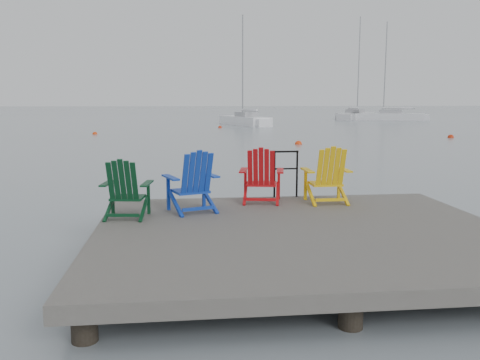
{
  "coord_description": "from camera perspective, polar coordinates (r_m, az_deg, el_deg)",
  "views": [
    {
      "loc": [
        -1.71,
        -7.04,
        2.35
      ],
      "look_at": [
        -0.64,
        2.43,
        0.85
      ],
      "focal_mm": 38.0,
      "sensor_mm": 36.0,
      "label": 1
    }
  ],
  "objects": [
    {
      "name": "handrail",
      "position": [
        9.78,
        5.17,
        1.22
      ],
      "size": [
        0.48,
        0.04,
        0.9
      ],
      "color": "black",
      "rests_on": "dock"
    },
    {
      "name": "buoy_d",
      "position": [
        44.04,
        -2.26,
        5.89
      ],
      "size": [
        0.34,
        0.34,
        0.34
      ],
      "primitive_type": "sphere",
      "color": "red",
      "rests_on": "ground"
    },
    {
      "name": "ground",
      "position": [
        7.62,
        6.93,
        -9.1
      ],
      "size": [
        400.0,
        400.0,
        0.0
      ],
      "primitive_type": "plane",
      "color": "slate",
      "rests_on": "ground"
    },
    {
      "name": "chair_yellow",
      "position": [
        9.31,
        9.81,
        0.58
      ],
      "size": [
        0.82,
        0.76,
        1.03
      ],
      "rotation": [
        0.0,
        0.0,
        0.0
      ],
      "color": "yellow",
      "rests_on": "dock"
    },
    {
      "name": "buoy_b",
      "position": [
        37.05,
        -15.98,
        4.97
      ],
      "size": [
        0.35,
        0.35,
        0.35
      ],
      "primitive_type": "sphere",
      "color": "red",
      "rests_on": "ground"
    },
    {
      "name": "dock",
      "position": [
        7.52,
        6.98,
        -6.58
      ],
      "size": [
        6.0,
        5.0,
        1.4
      ],
      "color": "#312D2B",
      "rests_on": "ground"
    },
    {
      "name": "sailboat_mid",
      "position": [
        66.8,
        12.88,
        7.02
      ],
      "size": [
        7.43,
        9.21,
        12.97
      ],
      "rotation": [
        0.0,
        0.0,
        -0.61
      ],
      "color": "silver",
      "rests_on": "ground"
    },
    {
      "name": "buoy_c",
      "position": [
        35.02,
        22.58,
        4.42
      ],
      "size": [
        0.4,
        0.4,
        0.4
      ],
      "primitive_type": "sphere",
      "color": "red",
      "rests_on": "ground"
    },
    {
      "name": "chair_red",
      "position": [
        9.22,
        2.42,
        0.55
      ],
      "size": [
        0.9,
        0.85,
        1.0
      ],
      "rotation": [
        0.0,
        0.0,
        -0.19
      ],
      "color": "red",
      "rests_on": "dock"
    },
    {
      "name": "chair_green",
      "position": [
        8.19,
        -12.73,
        -0.94
      ],
      "size": [
        0.82,
        0.77,
        0.94
      ],
      "rotation": [
        0.0,
        0.0,
        -0.13
      ],
      "color": "#09341A",
      "rests_on": "dock"
    },
    {
      "name": "sailboat_far",
      "position": [
        63.59,
        16.19,
        6.8
      ],
      "size": [
        8.56,
        5.76,
        11.69
      ],
      "rotation": [
        0.0,
        0.0,
        1.11
      ],
      "color": "white",
      "rests_on": "ground"
    },
    {
      "name": "sailboat_near",
      "position": [
        48.99,
        0.51,
        6.62
      ],
      "size": [
        4.38,
        7.81,
        10.58
      ],
      "rotation": [
        0.0,
        0.0,
        0.34
      ],
      "color": "white",
      "rests_on": "ground"
    },
    {
      "name": "chair_blue",
      "position": [
        8.45,
        -5.3,
        -0.15
      ],
      "size": [
        0.98,
        0.93,
        1.03
      ],
      "rotation": [
        0.0,
        0.0,
        0.33
      ],
      "color": "#1035A9",
      "rests_on": "dock"
    },
    {
      "name": "buoy_a",
      "position": [
        27.64,
        6.58,
        4.02
      ],
      "size": [
        0.39,
        0.39,
        0.39
      ],
      "primitive_type": "sphere",
      "color": "#EE3B0E",
      "rests_on": "ground"
    }
  ]
}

